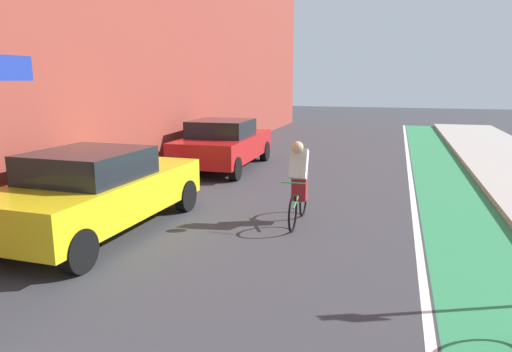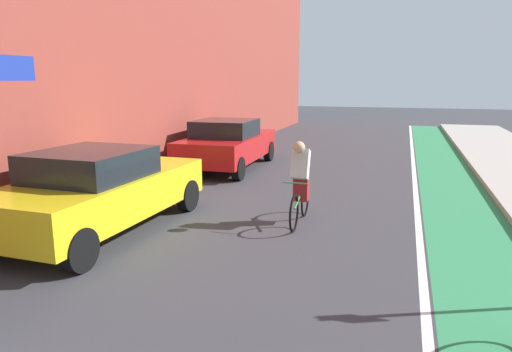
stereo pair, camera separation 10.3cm
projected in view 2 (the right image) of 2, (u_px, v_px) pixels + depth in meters
The scene contains 6 objects.
ground_plane at pixel (305, 200), 10.77m from camera, with size 76.21×76.21×0.00m, color #38383D.
bike_lane_paint at pixel (453, 191), 11.63m from camera, with size 1.60×34.64×0.00m, color #2D8451.
lane_divider_stripe at pixel (415, 188), 11.90m from camera, with size 0.12×34.64×0.00m, color white.
parked_sedan_yellow_cab at pixel (99, 189), 8.40m from camera, with size 2.08×4.54×1.53m.
parked_sedan_red at pixel (227, 143), 14.44m from camera, with size 2.10×4.49×1.53m.
cyclist_trailing at pixel (301, 180), 8.85m from camera, with size 0.48×1.74×1.63m.
Camera 2 is at (2.08, 3.04, 2.74)m, focal length 32.56 mm.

